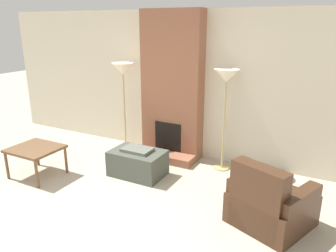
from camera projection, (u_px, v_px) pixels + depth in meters
name	position (u px, v px, depth m)	size (l,w,h in m)	color
ground_plane	(48.00, 246.00, 3.64)	(24.00, 24.00, 0.00)	#B2A893
wall_back	(177.00, 84.00, 5.95)	(7.90, 0.06, 2.60)	beige
fireplace	(172.00, 90.00, 5.80)	(1.11, 0.64, 2.60)	#935B42
ottoman	(138.00, 163.00, 5.28)	(0.85, 0.57, 0.46)	#474C42
armchair	(268.00, 205.00, 3.93)	(1.08, 1.07, 0.86)	#422819
side_table	(35.00, 151.00, 5.18)	(0.75, 0.67, 0.49)	brown
floor_lamp_left	(123.00, 73.00, 6.02)	(0.40, 0.40, 1.67)	tan
floor_lamp_right	(226.00, 81.00, 5.14)	(0.40, 0.40, 1.68)	tan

